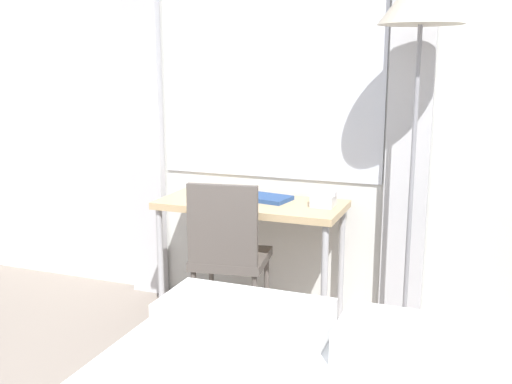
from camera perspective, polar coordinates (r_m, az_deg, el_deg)
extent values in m
cube|color=silver|center=(3.60, 5.41, 9.12)|extent=(5.73, 0.05, 2.70)
cube|color=white|center=(3.64, 1.22, 13.14)|extent=(1.40, 0.01, 1.50)
cube|color=silver|center=(3.97, -10.63, 8.53)|extent=(0.24, 0.06, 2.60)
cube|color=silver|center=(3.42, 14.47, 7.79)|extent=(0.24, 0.06, 2.60)
cube|color=tan|center=(3.46, -0.47, -1.22)|extent=(1.07, 0.48, 0.04)
cylinder|color=#B2B2B7|center=(3.60, -9.06, -7.12)|extent=(0.04, 0.04, 0.72)
cylinder|color=#B2B2B7|center=(3.25, 6.50, -9.22)|extent=(0.04, 0.04, 0.72)
cylinder|color=#B2B2B7|center=(3.93, -6.15, -5.35)|extent=(0.04, 0.04, 0.72)
cylinder|color=#B2B2B7|center=(3.61, 8.10, -7.02)|extent=(0.04, 0.04, 0.72)
cube|color=#59514C|center=(3.40, -2.37, -6.33)|extent=(0.46, 0.46, 0.05)
cube|color=#59514C|center=(3.16, -3.22, -3.17)|extent=(0.38, 0.09, 0.44)
cylinder|color=#59514C|center=(3.38, -5.91, -10.91)|extent=(0.03, 0.03, 0.43)
cylinder|color=#59514C|center=(3.30, -0.16, -11.45)|extent=(0.03, 0.03, 0.43)
cylinder|color=#59514C|center=(3.68, -4.26, -8.90)|extent=(0.03, 0.03, 0.43)
cylinder|color=#59514C|center=(3.61, 1.00, -9.33)|extent=(0.03, 0.03, 0.43)
cube|color=white|center=(2.35, -1.08, -11.75)|extent=(0.65, 0.32, 0.12)
cube|color=white|center=(2.21, 16.48, -13.89)|extent=(0.65, 0.32, 0.12)
cylinder|color=#4C4C51|center=(3.47, 13.77, -14.23)|extent=(0.30, 0.30, 0.03)
cylinder|color=gray|center=(3.19, 14.54, -0.21)|extent=(0.02, 0.02, 1.69)
cube|color=silver|center=(3.36, 6.44, -0.81)|extent=(0.12, 0.13, 0.06)
cube|color=silver|center=(3.35, 6.46, -0.07)|extent=(0.14, 0.05, 0.02)
cube|color=navy|center=(3.49, 0.84, -0.56)|extent=(0.32, 0.24, 0.02)
cube|color=white|center=(3.49, 0.84, -0.48)|extent=(0.30, 0.22, 0.01)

